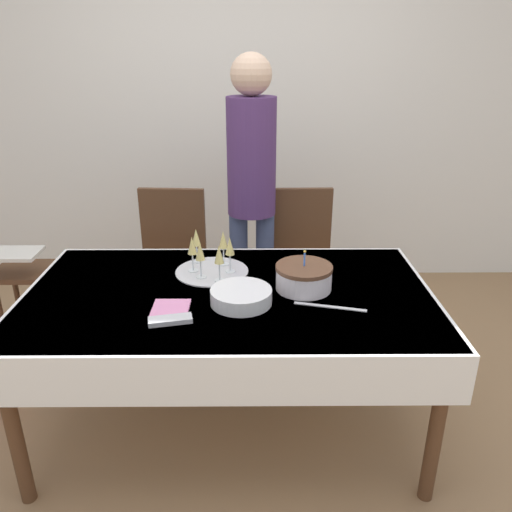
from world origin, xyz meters
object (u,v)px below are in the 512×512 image
birthday_cake (304,277)px  person_standing (252,178)px  dining_chair_far_right (300,262)px  plate_stack_main (241,296)px  champagne_tray (211,257)px  high_chair (22,284)px  dining_chair_far_left (171,262)px

birthday_cake → person_standing: size_ratio=0.15×
birthday_cake → person_standing: bearing=105.7°
dining_chair_far_right → plate_stack_main: (-0.34, -0.94, 0.24)m
dining_chair_far_right → champagne_tray: (-0.49, -0.62, 0.29)m
plate_stack_main → person_standing: size_ratio=0.15×
champagne_tray → high_chair: size_ratio=0.49×
dining_chair_far_right → champagne_tray: dining_chair_far_right is taller
champagne_tray → high_chair: champagne_tray is taller
dining_chair_far_right → champagne_tray: bearing=-128.0°
plate_stack_main → person_standing: bearing=87.4°
dining_chair_far_left → person_standing: size_ratio=0.56×
birthday_cake → champagne_tray: size_ratio=0.72×
birthday_cake → high_chair: birthday_cake is taller
person_standing → high_chair: 1.46m
birthday_cake → person_standing: person_standing is taller
plate_stack_main → person_standing: person_standing is taller
champagne_tray → high_chair: 1.25m
champagne_tray → person_standing: bearing=73.2°
dining_chair_far_left → high_chair: size_ratio=1.35×
person_standing → dining_chair_far_left: bearing=-178.1°
plate_stack_main → high_chair: bearing=150.2°
champagne_tray → person_standing: (0.19, 0.64, 0.23)m
person_standing → birthday_cake: bearing=-74.3°
birthday_cake → champagne_tray: birthday_cake is taller
dining_chair_far_right → high_chair: size_ratio=1.35×
dining_chair_far_left → dining_chair_far_right: size_ratio=1.00×
dining_chair_far_left → high_chair: bearing=-166.0°
dining_chair_far_left → plate_stack_main: bearing=-64.4°
plate_stack_main → birthday_cake: bearing=26.2°
dining_chair_far_right → person_standing: (-0.29, 0.02, 0.52)m
plate_stack_main → dining_chair_far_left: bearing=115.6°
dining_chair_far_left → person_standing: (0.49, 0.02, 0.52)m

